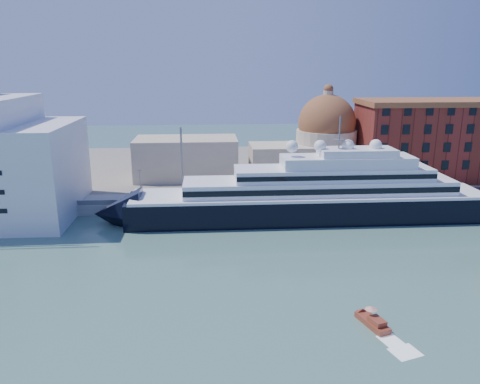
{
  "coord_description": "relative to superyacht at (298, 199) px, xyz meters",
  "views": [
    {
      "loc": [
        -13.64,
        -79.63,
        35.31
      ],
      "look_at": [
        -6.8,
        18.0,
        8.27
      ],
      "focal_mm": 35.0,
      "sensor_mm": 36.0,
      "label": 1
    }
  ],
  "objects": [
    {
      "name": "church",
      "position": [
        -0.58,
        34.72,
        6.06
      ],
      "size": [
        66.0,
        18.0,
        25.5
      ],
      "color": "beige",
      "rests_on": "land"
    },
    {
      "name": "quay",
      "position": [
        -6.97,
        11.0,
        -3.59
      ],
      "size": [
        180.0,
        10.0,
        2.5
      ],
      "primitive_type": "cube",
      "color": "gray",
      "rests_on": "ground"
    },
    {
      "name": "quay_fence",
      "position": [
        -6.97,
        6.5,
        -1.74
      ],
      "size": [
        180.0,
        0.1,
        1.2
      ],
      "primitive_type": "cube",
      "color": "slate",
      "rests_on": "quay"
    },
    {
      "name": "superyacht",
      "position": [
        0.0,
        0.0,
        0.0
      ],
      "size": [
        93.91,
        13.02,
        28.07
      ],
      "color": "black",
      "rests_on": "ground"
    },
    {
      "name": "service_barge",
      "position": [
        -59.4,
        -3.11,
        -4.15
      ],
      "size": [
        11.24,
        5.96,
        2.41
      ],
      "rotation": [
        0.0,
        0.0,
        0.24
      ],
      "color": "white",
      "rests_on": "ground"
    },
    {
      "name": "water_taxi",
      "position": [
        1.89,
        -46.32,
        -4.18
      ],
      "size": [
        3.59,
        6.14,
        2.77
      ],
      "rotation": [
        0.0,
        0.0,
        0.3
      ],
      "color": "maroon",
      "rests_on": "ground"
    },
    {
      "name": "ground",
      "position": [
        -6.97,
        -23.0,
        -4.84
      ],
      "size": [
        400.0,
        400.0,
        0.0
      ],
      "primitive_type": "plane",
      "color": "#355C54",
      "rests_on": "ground"
    },
    {
      "name": "lamp_posts",
      "position": [
        -19.64,
        9.27,
        5.0
      ],
      "size": [
        120.8,
        2.4,
        18.0
      ],
      "color": "slate",
      "rests_on": "quay"
    },
    {
      "name": "warehouse",
      "position": [
        45.03,
        29.0,
        8.95
      ],
      "size": [
        43.0,
        19.0,
        23.25
      ],
      "color": "maroon",
      "rests_on": "land"
    },
    {
      "name": "land",
      "position": [
        -6.97,
        52.0,
        -3.84
      ],
      "size": [
        260.0,
        72.0,
        2.0
      ],
      "primitive_type": "cube",
      "color": "slate",
      "rests_on": "ground"
    }
  ]
}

